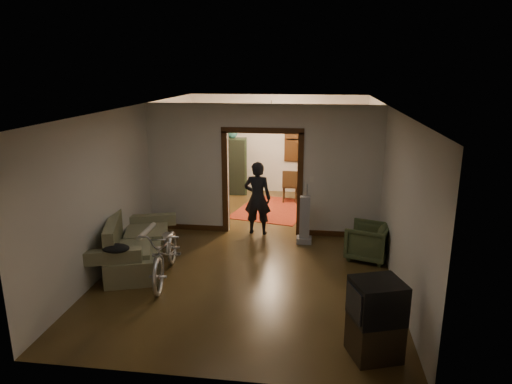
% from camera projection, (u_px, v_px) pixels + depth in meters
% --- Properties ---
extents(floor, '(5.00, 8.50, 0.01)m').
position_uv_depth(floor, '(258.00, 244.00, 9.40)').
color(floor, '#362611').
rests_on(floor, ground).
extents(ceiling, '(5.00, 8.50, 0.01)m').
position_uv_depth(ceiling, '(258.00, 107.00, 8.66)').
color(ceiling, white).
rests_on(ceiling, floor).
extents(wall_back, '(5.00, 0.02, 2.80)m').
position_uv_depth(wall_back, '(277.00, 144.00, 13.09)').
color(wall_back, beige).
rests_on(wall_back, floor).
extents(wall_left, '(0.02, 8.50, 2.80)m').
position_uv_depth(wall_left, '(137.00, 175.00, 9.35)').
color(wall_left, beige).
rests_on(wall_left, floor).
extents(wall_right, '(0.02, 8.50, 2.80)m').
position_uv_depth(wall_right, '(388.00, 182.00, 8.71)').
color(wall_right, beige).
rests_on(wall_right, floor).
extents(partition_wall, '(5.00, 0.14, 2.80)m').
position_uv_depth(partition_wall, '(263.00, 170.00, 9.75)').
color(partition_wall, beige).
rests_on(partition_wall, floor).
extents(door_casing, '(1.74, 0.20, 2.32)m').
position_uv_depth(door_casing, '(262.00, 184.00, 9.82)').
color(door_casing, '#361D0C').
rests_on(door_casing, floor).
extents(far_window, '(0.98, 0.06, 1.28)m').
position_uv_depth(far_window, '(302.00, 140.00, 12.92)').
color(far_window, black).
rests_on(far_window, wall_back).
extents(chandelier, '(0.24, 0.24, 0.24)m').
position_uv_depth(chandelier, '(271.00, 117.00, 11.17)').
color(chandelier, '#FFE0A5').
rests_on(chandelier, ceiling).
extents(light_switch, '(0.08, 0.01, 0.12)m').
position_uv_depth(light_switch, '(312.00, 179.00, 9.58)').
color(light_switch, silver).
rests_on(light_switch, partition_wall).
extents(sofa, '(1.52, 2.23, 0.94)m').
position_uv_depth(sofa, '(135.00, 240.00, 8.34)').
color(sofa, '#5D6040').
rests_on(sofa, floor).
extents(rolled_paper, '(0.10, 0.81, 0.10)m').
position_uv_depth(rolled_paper, '(146.00, 232.00, 8.60)').
color(rolled_paper, beige).
rests_on(rolled_paper, sofa).
extents(jacket, '(0.45, 0.34, 0.13)m').
position_uv_depth(jacket, '(116.00, 248.00, 7.41)').
color(jacket, black).
rests_on(jacket, sofa).
extents(bicycle, '(0.87, 1.90, 0.96)m').
position_uv_depth(bicycle, '(166.00, 252.00, 7.77)').
color(bicycle, silver).
rests_on(bicycle, floor).
extents(armchair, '(0.95, 0.93, 0.69)m').
position_uv_depth(armchair, '(368.00, 242.00, 8.61)').
color(armchair, '#3D4929').
rests_on(armchair, floor).
extents(tv_stand, '(0.72, 0.69, 0.53)m').
position_uv_depth(tv_stand, '(374.00, 337.00, 5.70)').
color(tv_stand, black).
rests_on(tv_stand, floor).
extents(crt_tv, '(0.73, 0.70, 0.51)m').
position_uv_depth(crt_tv, '(377.00, 301.00, 5.57)').
color(crt_tv, black).
rests_on(crt_tv, tv_stand).
extents(vacuum, '(0.35, 0.30, 1.00)m').
position_uv_depth(vacuum, '(305.00, 220.00, 9.35)').
color(vacuum, gray).
rests_on(vacuum, floor).
extents(person, '(0.61, 0.42, 1.61)m').
position_uv_depth(person, '(257.00, 198.00, 9.83)').
color(person, black).
rests_on(person, floor).
extents(oriental_rug, '(2.13, 2.52, 0.02)m').
position_uv_depth(oriental_rug, '(273.00, 209.00, 11.71)').
color(oriental_rug, maroon).
rests_on(oriental_rug, floor).
extents(locker, '(0.85, 0.54, 1.60)m').
position_uv_depth(locker, '(233.00, 166.00, 13.01)').
color(locker, '#1F2F1C').
rests_on(locker, floor).
extents(globe, '(0.28, 0.28, 0.28)m').
position_uv_depth(globe, '(232.00, 126.00, 12.71)').
color(globe, '#1E5972').
rests_on(globe, locker).
extents(desk, '(1.14, 0.80, 0.77)m').
position_uv_depth(desk, '(317.00, 183.00, 12.87)').
color(desk, black).
rests_on(desk, floor).
extents(desk_chair, '(0.44, 0.44, 0.89)m').
position_uv_depth(desk_chair, '(290.00, 186.00, 12.29)').
color(desk_chair, black).
rests_on(desk_chair, floor).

